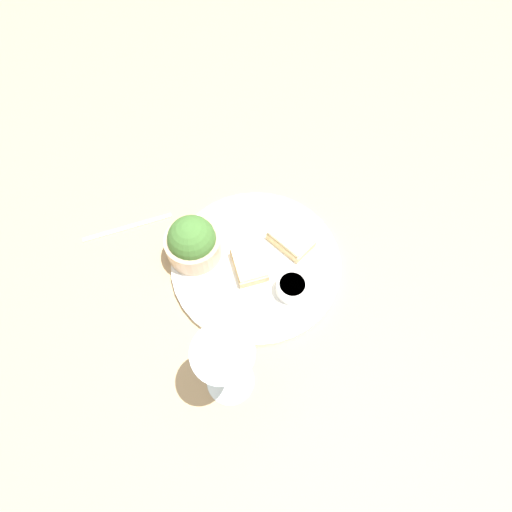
% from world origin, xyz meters
% --- Properties ---
extents(ground_plane, '(4.00, 4.00, 0.00)m').
position_xyz_m(ground_plane, '(0.00, 0.00, 0.00)').
color(ground_plane, tan).
extents(dinner_plate, '(0.31, 0.31, 0.01)m').
position_xyz_m(dinner_plate, '(0.00, 0.00, 0.01)').
color(dinner_plate, white).
rests_on(dinner_plate, ground_plane).
extents(salad_bowl, '(0.10, 0.10, 0.09)m').
position_xyz_m(salad_bowl, '(0.09, 0.06, 0.05)').
color(salad_bowl, tan).
rests_on(salad_bowl, dinner_plate).
extents(sauce_ramekin, '(0.05, 0.05, 0.03)m').
position_xyz_m(sauce_ramekin, '(-0.08, -0.00, 0.03)').
color(sauce_ramekin, white).
rests_on(sauce_ramekin, dinner_plate).
extents(cheese_toast_near, '(0.08, 0.05, 0.03)m').
position_xyz_m(cheese_toast_near, '(-0.02, -0.07, 0.03)').
color(cheese_toast_near, '#D1B27F').
rests_on(cheese_toast_near, dinner_plate).
extents(cheese_toast_far, '(0.09, 0.08, 0.03)m').
position_xyz_m(cheese_toast_far, '(0.00, 0.02, 0.03)').
color(cheese_toast_far, '#D1B27F').
rests_on(cheese_toast_far, dinner_plate).
extents(wine_glass, '(0.08, 0.08, 0.18)m').
position_xyz_m(wine_glass, '(-0.11, 0.18, 0.13)').
color(wine_glass, silver).
rests_on(wine_glass, ground_plane).
extents(fork, '(0.08, 0.16, 0.01)m').
position_xyz_m(fork, '(0.23, 0.11, 0.00)').
color(fork, silver).
rests_on(fork, ground_plane).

